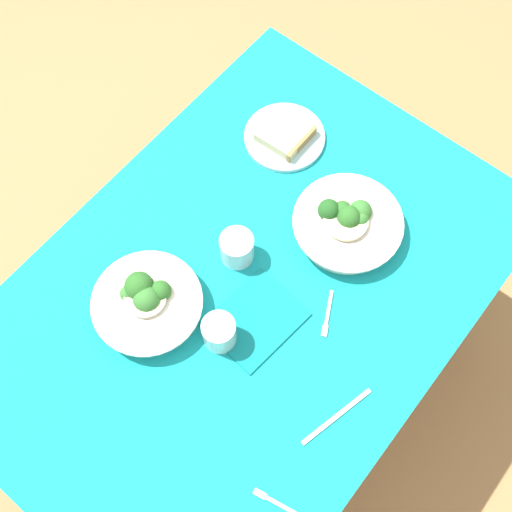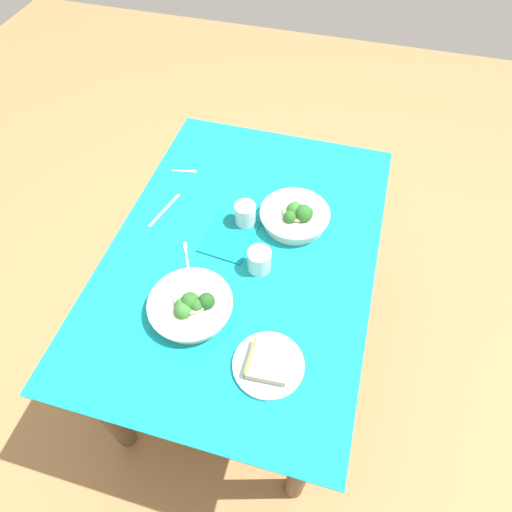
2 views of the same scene
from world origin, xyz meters
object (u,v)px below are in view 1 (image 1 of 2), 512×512
(fork_by_far_bowl, at_px, (273,501))
(fork_by_near_bowl, at_px, (327,316))
(water_glass_side, at_px, (219,332))
(table_knife_left, at_px, (337,416))
(napkin_folded_upper, at_px, (256,320))
(water_glass_center, at_px, (237,248))
(broccoli_bowl_far, at_px, (147,302))
(bread_side_plate, at_px, (285,136))
(broccoli_bowl_near, at_px, (347,223))

(fork_by_far_bowl, height_order, fork_by_near_bowl, same)
(water_glass_side, xyz_separation_m, table_knife_left, (0.02, -0.31, -0.04))
(napkin_folded_upper, bearing_deg, water_glass_center, 54.23)
(water_glass_center, relative_size, table_knife_left, 0.43)
(broccoli_bowl_far, xyz_separation_m, water_glass_center, (0.23, -0.07, 0.01))
(fork_by_near_bowl, bearing_deg, water_glass_side, -65.80)
(bread_side_plate, xyz_separation_m, water_glass_center, (-0.33, -0.12, 0.03))
(fork_by_far_bowl, bearing_deg, napkin_folded_upper, -57.32)
(broccoli_bowl_far, bearing_deg, table_knife_left, -81.48)
(water_glass_center, bearing_deg, water_glass_side, -150.83)
(water_glass_center, distance_m, napkin_folded_upper, 0.17)
(napkin_folded_upper, bearing_deg, water_glass_side, 157.44)
(broccoli_bowl_near, bearing_deg, water_glass_center, 144.05)
(water_glass_center, height_order, fork_by_near_bowl, water_glass_center)
(broccoli_bowl_near, bearing_deg, fork_by_far_bowl, -157.20)
(broccoli_bowl_far, bearing_deg, napkin_folded_upper, -57.83)
(table_knife_left, bearing_deg, water_glass_center, 82.76)
(broccoli_bowl_near, distance_m, bread_side_plate, 0.30)
(broccoli_bowl_far, bearing_deg, fork_by_far_bowl, -107.01)
(fork_by_near_bowl, height_order, table_knife_left, same)
(fork_by_far_bowl, bearing_deg, broccoli_bowl_far, -28.78)
(water_glass_side, distance_m, fork_by_far_bowl, 0.37)
(water_glass_center, distance_m, fork_by_far_bowl, 0.56)
(water_glass_side, height_order, fork_by_far_bowl, water_glass_side)
(broccoli_bowl_near, height_order, fork_by_far_bowl, broccoli_bowl_near)
(fork_by_far_bowl, bearing_deg, fork_by_near_bowl, -80.47)
(broccoli_bowl_near, distance_m, napkin_folded_upper, 0.32)
(water_glass_side, height_order, napkin_folded_upper, water_glass_side)
(table_knife_left, height_order, napkin_folded_upper, napkin_folded_upper)
(broccoli_bowl_near, bearing_deg, table_knife_left, -146.44)
(fork_by_far_bowl, relative_size, napkin_folded_upper, 0.49)
(bread_side_plate, relative_size, water_glass_side, 2.42)
(water_glass_side, xyz_separation_m, fork_by_near_bowl, (0.20, -0.16, -0.04))
(fork_by_near_bowl, bearing_deg, water_glass_center, -114.21)
(broccoli_bowl_far, distance_m, fork_by_near_bowl, 0.41)
(broccoli_bowl_far, relative_size, fork_by_far_bowl, 2.54)
(napkin_folded_upper, bearing_deg, broccoli_bowl_near, -4.10)
(broccoli_bowl_far, bearing_deg, water_glass_side, -74.72)
(water_glass_side, distance_m, napkin_folded_upper, 0.10)
(fork_by_near_bowl, distance_m, table_knife_left, 0.23)
(broccoli_bowl_near, height_order, water_glass_side, broccoli_bowl_near)
(table_knife_left, bearing_deg, napkin_folded_upper, 91.57)
(broccoli_bowl_far, relative_size, broccoli_bowl_near, 0.95)
(broccoli_bowl_far, height_order, napkin_folded_upper, broccoli_bowl_far)
(water_glass_center, xyz_separation_m, water_glass_side, (-0.18, -0.10, 0.00))
(broccoli_bowl_near, height_order, bread_side_plate, broccoli_bowl_near)
(broccoli_bowl_far, distance_m, water_glass_side, 0.18)
(napkin_folded_upper, bearing_deg, fork_by_far_bowl, -135.54)
(water_glass_center, height_order, table_knife_left, water_glass_center)
(broccoli_bowl_near, height_order, fork_by_near_bowl, broccoli_bowl_near)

